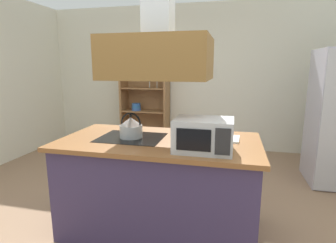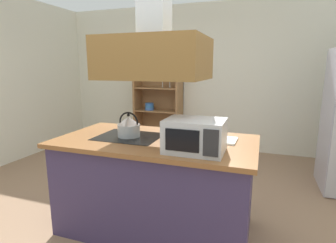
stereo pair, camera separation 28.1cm
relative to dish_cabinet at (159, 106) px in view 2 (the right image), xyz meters
The scene contains 8 objects.
ground_plane 3.06m from the dish_cabinet, 70.23° to the right, with size 7.80×7.80×0.00m, color #8E6E54.
wall_back 1.17m from the dish_cabinet, 12.44° to the left, with size 6.00×0.12×2.70m, color silver.
kitchen_island 2.88m from the dish_cabinet, 69.26° to the right, with size 1.83×0.98×0.90m.
range_hood 3.02m from the dish_cabinet, 69.25° to the right, with size 0.90×0.70×1.25m.
dish_cabinet is the anchor object (origin of this frame).
kettle 2.78m from the dish_cabinet, 74.56° to the right, with size 0.21×0.21×0.24m.
cutting_board 2.97m from the dish_cabinet, 58.26° to the right, with size 0.34×0.24×0.02m, color white.
microwave 3.27m from the dish_cabinet, 63.63° to the right, with size 0.46×0.35×0.26m.
Camera 2 is at (0.93, -2.14, 1.56)m, focal length 28.89 mm.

